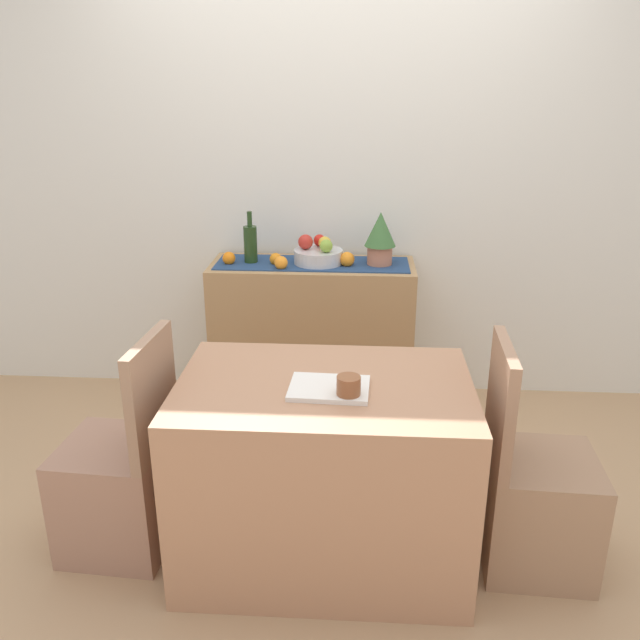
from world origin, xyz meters
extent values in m
cube|color=tan|center=(0.00, 0.00, -0.01)|extent=(6.40, 6.40, 0.02)
cube|color=silver|center=(0.00, 1.18, 1.35)|extent=(6.40, 0.06, 2.70)
cube|color=#AA8254|center=(-0.12, 0.92, 0.42)|extent=(1.10, 0.42, 0.83)
cube|color=navy|center=(-0.12, 0.92, 0.83)|extent=(1.04, 0.32, 0.01)
cylinder|color=silver|center=(-0.09, 0.92, 0.87)|extent=(0.26, 0.26, 0.07)
sphere|color=#B62C23|center=(-0.16, 0.93, 0.95)|extent=(0.08, 0.08, 0.08)
sphere|color=#84AC3C|center=(-0.04, 0.87, 0.94)|extent=(0.07, 0.07, 0.07)
sphere|color=red|center=(-0.09, 1.00, 0.94)|extent=(0.07, 0.07, 0.07)
sphere|color=gold|center=(-0.05, 0.94, 0.94)|extent=(0.07, 0.07, 0.07)
cylinder|color=#213B19|center=(-0.45, 0.92, 0.93)|extent=(0.07, 0.07, 0.20)
cylinder|color=#213B19|center=(-0.45, 0.92, 1.07)|extent=(0.03, 0.03, 0.08)
cylinder|color=#B87155|center=(0.24, 0.92, 0.88)|extent=(0.13, 0.13, 0.11)
cone|color=#3D6B38|center=(0.24, 0.92, 1.03)|extent=(0.17, 0.17, 0.18)
sphere|color=orange|center=(0.07, 0.88, 0.87)|extent=(0.08, 0.08, 0.08)
sphere|color=orange|center=(-0.57, 0.88, 0.86)|extent=(0.07, 0.07, 0.07)
sphere|color=orange|center=(-0.28, 0.81, 0.87)|extent=(0.07, 0.07, 0.07)
sphere|color=orange|center=(-0.32, 0.89, 0.86)|extent=(0.07, 0.07, 0.07)
cube|color=tan|center=(0.02, -0.36, 0.37)|extent=(1.07, 0.72, 0.74)
cube|color=white|center=(0.04, -0.42, 0.75)|extent=(0.29, 0.22, 0.02)
cylinder|color=brown|center=(0.11, -0.48, 0.78)|extent=(0.08, 0.08, 0.08)
cube|color=#A37861|center=(-0.80, -0.36, 0.23)|extent=(0.43, 0.43, 0.45)
cube|color=#A17C61|center=(-0.62, -0.37, 0.68)|extent=(0.07, 0.40, 0.45)
cube|color=#9F795B|center=(0.84, -0.36, 0.23)|extent=(0.42, 0.42, 0.45)
cube|color=#A37A5E|center=(0.66, -0.35, 0.68)|extent=(0.06, 0.40, 0.45)
camera|label=1|loc=(0.14, -2.50, 1.78)|focal=36.90mm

